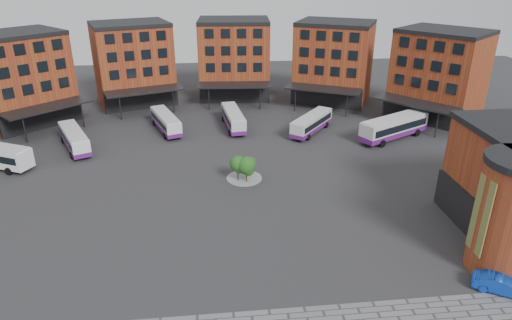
{
  "coord_description": "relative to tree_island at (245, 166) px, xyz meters",
  "views": [
    {
      "loc": [
        -1.96,
        -38.41,
        25.24
      ],
      "look_at": [
        3.11,
        8.58,
        4.0
      ],
      "focal_mm": 32.0,
      "sensor_mm": 36.0,
      "label": 1
    }
  ],
  "objects": [
    {
      "name": "bus_b",
      "position": [
        -23.13,
        12.6,
        -0.37
      ],
      "size": [
        6.5,
        10.31,
        2.89
      ],
      "rotation": [
        0.0,
        0.0,
        0.44
      ],
      "color": "white",
      "rests_on": "ground"
    },
    {
      "name": "ground",
      "position": [
        -2.02,
        -11.41,
        -1.94
      ],
      "size": [
        160.0,
        160.0,
        0.0
      ],
      "primitive_type": "plane",
      "color": "#28282B",
      "rests_on": "ground"
    },
    {
      "name": "bus_f",
      "position": [
        23.41,
        11.66,
        -0.08
      ],
      "size": [
        12.03,
        8.19,
        3.42
      ],
      "rotation": [
        0.0,
        0.0,
        -1.08
      ],
      "color": "silver",
      "rests_on": "ground"
    },
    {
      "name": "tree_island",
      "position": [
        0.0,
        0.0,
        0.0
      ],
      "size": [
        4.4,
        4.4,
        3.35
      ],
      "color": "gray",
      "rests_on": "ground"
    },
    {
      "name": "bus_c",
      "position": [
        -10.79,
        18.72,
        -0.41
      ],
      "size": [
        5.55,
        10.23,
        2.83
      ],
      "rotation": [
        0.0,
        0.0,
        0.34
      ],
      "color": "white",
      "rests_on": "ground"
    },
    {
      "name": "main_building",
      "position": [
        -6.79,
        26.84,
        5.29
      ],
      "size": [
        94.14,
        42.48,
        14.6
      ],
      "color": "brown",
      "rests_on": "ground"
    },
    {
      "name": "bus_d",
      "position": [
        -0.2,
        19.08,
        -0.38
      ],
      "size": [
        3.49,
        10.38,
        2.87
      ],
      "rotation": [
        0.0,
        0.0,
        0.11
      ],
      "color": "silver",
      "rests_on": "ground"
    },
    {
      "name": "bus_e",
      "position": [
        11.75,
        15.6,
        -0.39
      ],
      "size": [
        8.16,
        9.37,
        2.85
      ],
      "rotation": [
        0.0,
        0.0,
        -0.67
      ],
      "color": "silver",
      "rests_on": "ground"
    },
    {
      "name": "blue_car",
      "position": [
        19.17,
        -22.44,
        -1.2
      ],
      "size": [
        4.67,
        3.64,
        1.48
      ],
      "primitive_type": "imported",
      "rotation": [
        0.0,
        0.0,
        1.04
      ],
      "color": "#0E3AB6",
      "rests_on": "ground"
    }
  ]
}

